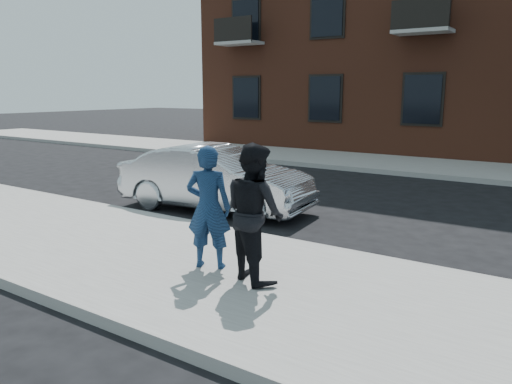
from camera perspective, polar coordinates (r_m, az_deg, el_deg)
The scene contains 8 objects.
ground at distance 7.75m, azimuth -10.77°, elevation -7.52°, with size 100.00×100.00×0.00m, color black.
near_sidewalk at distance 7.56m, azimuth -12.13°, elevation -7.46°, with size 50.00×3.50×0.15m, color gray.
near_curb at distance 8.84m, azimuth -3.71°, elevation -4.44°, with size 50.00×0.10×0.15m, color #999691.
far_sidewalk at distance 17.39m, azimuth 16.19°, elevation 3.03°, with size 50.00×3.50×0.15m, color gray.
far_curb at distance 15.71m, azimuth 14.16°, elevation 2.27°, with size 50.00×0.10×0.15m, color #999691.
silver_sedan at distance 10.53m, azimuth -4.69°, elevation 1.55°, with size 1.45×4.16×1.37m, color #B7BABF.
man_hoodie at distance 6.65m, azimuth -5.45°, elevation -1.75°, with size 0.71×0.60×1.66m.
man_peacoat at distance 6.19m, azimuth -0.16°, elevation -2.34°, with size 1.04×0.95×1.73m.
Camera 1 is at (5.21, -5.17, 2.50)m, focal length 35.00 mm.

